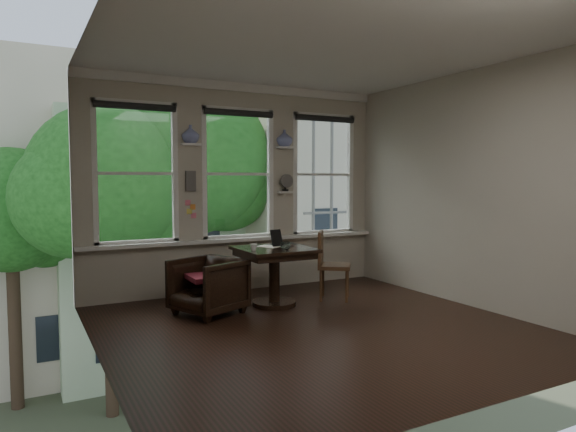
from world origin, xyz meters
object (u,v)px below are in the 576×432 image
armchair_left (208,286)px  laptop (284,245)px  mug (254,247)px  side_chair_right (335,266)px  table (274,277)px

armchair_left → laptop: bearing=71.9°
mug → side_chair_right: bearing=2.6°
laptop → mug: 0.56m
table → side_chair_right: side_chair_right is taller
side_chair_right → laptop: (-0.69, 0.14, 0.30)m
armchair_left → side_chair_right: 1.77m
side_chair_right → laptop: 0.77m
mug → table: bearing=19.1°
side_chair_right → laptop: size_ratio=2.79×
table → armchair_left: 0.89m
armchair_left → laptop: 1.16m
table → armchair_left: table is taller
side_chair_right → mug: 1.26m
mug → armchair_left: bearing=168.3°
table → armchair_left: (-0.89, -0.00, -0.03)m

